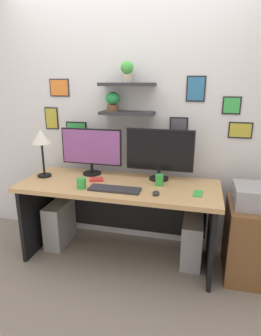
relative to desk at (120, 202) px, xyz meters
name	(u,v)px	position (x,y,z in m)	size (l,w,h in m)	color
ground_plane	(119,256)	(0.00, -0.06, -0.55)	(8.00, 8.00, 0.00)	gray
back_wall_assembly	(130,111)	(0.00, 0.38, 0.81)	(4.40, 0.24, 2.70)	silver
desk	(120,202)	(0.00, 0.00, 0.00)	(1.80, 0.68, 0.75)	tan
monitor_left	(91,149)	(-0.33, 0.16, 0.46)	(0.61, 0.18, 0.45)	black
monitor_right	(160,152)	(0.33, 0.16, 0.46)	(0.62, 0.18, 0.47)	black
keyboard	(115,189)	(0.01, -0.22, 0.21)	(0.44, 0.14, 0.02)	#2D2D33
computer_mouse	(156,193)	(0.37, -0.23, 0.22)	(0.06, 0.09, 0.03)	#2D2D33
desk_lamp	(41,140)	(-0.76, -0.03, 0.56)	(0.18, 0.18, 0.46)	black
cell_phone	(198,194)	(0.70, -0.14, 0.21)	(0.07, 0.14, 0.01)	green
coffee_mug	(81,183)	(-0.28, -0.24, 0.25)	(0.08, 0.08, 0.09)	green
pen_cup	(159,180)	(0.36, -0.01, 0.25)	(0.07, 0.07, 0.10)	green
scissors_tray	(97,179)	(-0.22, -0.03, 0.22)	(0.12, 0.08, 0.02)	red
drawer_cabinet	(252,241)	(1.18, -0.04, -0.22)	(0.44, 0.50, 0.65)	brown
printer	(258,197)	(1.18, -0.04, 0.19)	(0.38, 0.34, 0.17)	#9E9EA3
computer_tower_left	(60,223)	(-0.67, 0.03, -0.32)	(0.18, 0.40, 0.45)	#99999E
computer_tower_right	(192,241)	(0.68, 0.04, -0.33)	(0.18, 0.40, 0.43)	#99999E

